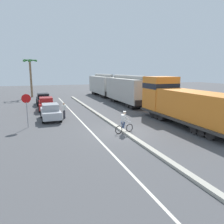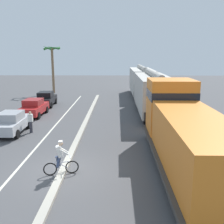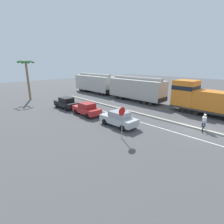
# 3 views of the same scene
# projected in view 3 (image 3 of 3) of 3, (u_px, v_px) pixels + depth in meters

# --- Properties ---
(ground_plane) EXTENTS (120.00, 120.00, 0.00)m
(ground_plane) POSITION_uv_depth(u_px,v_px,m) (199.00, 130.00, 17.62)
(ground_plane) COLOR #4C4C4F
(median_curb) EXTENTS (0.36, 36.00, 0.16)m
(median_curb) POSITION_uv_depth(u_px,v_px,m) (149.00, 116.00, 21.76)
(median_curb) COLOR #B2AD9E
(median_curb) RESTS_ON ground
(lane_stripe) EXTENTS (0.14, 36.00, 0.01)m
(lane_stripe) POSITION_uv_depth(u_px,v_px,m) (137.00, 121.00, 20.18)
(lane_stripe) COLOR silver
(lane_stripe) RESTS_ON ground
(locomotive) EXTENTS (3.10, 11.61, 4.20)m
(locomotive) POSITION_uv_depth(u_px,v_px,m) (213.00, 102.00, 21.78)
(locomotive) COLOR orange
(locomotive) RESTS_ON ground
(hopper_car_lead) EXTENTS (2.90, 10.60, 4.18)m
(hopper_car_lead) POSITION_uv_depth(u_px,v_px,m) (136.00, 89.00, 30.12)
(hopper_car_lead) COLOR #B1AEA6
(hopper_car_lead) RESTS_ON ground
(hopper_car_middle) EXTENTS (2.90, 10.60, 4.18)m
(hopper_car_middle) POSITION_uv_depth(u_px,v_px,m) (94.00, 83.00, 38.16)
(hopper_car_middle) COLOR #B7B4AD
(hopper_car_middle) RESTS_ON ground
(parked_car_silver) EXTENTS (1.88, 4.22, 1.62)m
(parked_car_silver) POSITION_uv_depth(u_px,v_px,m) (119.00, 119.00, 18.41)
(parked_car_silver) COLOR #B7BABF
(parked_car_silver) RESTS_ON ground
(parked_car_red) EXTENTS (1.91, 4.24, 1.62)m
(parked_car_red) POSITION_uv_depth(u_px,v_px,m) (87.00, 109.00, 22.23)
(parked_car_red) COLOR red
(parked_car_red) RESTS_ON ground
(parked_car_black) EXTENTS (1.95, 4.26, 1.62)m
(parked_car_black) POSITION_uv_depth(u_px,v_px,m) (66.00, 103.00, 25.49)
(parked_car_black) COLOR black
(parked_car_black) RESTS_ON ground
(cyclist) EXTENTS (1.67, 0.59, 1.71)m
(cyclist) POSITION_uv_depth(u_px,v_px,m) (204.00, 123.00, 17.10)
(cyclist) COLOR black
(cyclist) RESTS_ON ground
(stop_sign) EXTENTS (0.76, 0.08, 2.88)m
(stop_sign) POSITION_uv_depth(u_px,v_px,m) (122.00, 117.00, 15.06)
(stop_sign) COLOR gray
(stop_sign) RESTS_ON ground
(palm_tree_near) EXTENTS (2.73, 2.79, 7.01)m
(palm_tree_near) POSITION_uv_depth(u_px,v_px,m) (27.00, 70.00, 30.27)
(palm_tree_near) COLOR #846647
(palm_tree_near) RESTS_ON ground
(pedestrian_by_cars) EXTENTS (0.34, 0.22, 1.62)m
(pedestrian_by_cars) POSITION_uv_depth(u_px,v_px,m) (126.00, 115.00, 19.42)
(pedestrian_by_cars) COLOR #33333D
(pedestrian_by_cars) RESTS_ON ground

